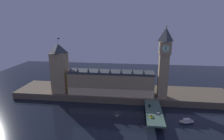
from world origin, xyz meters
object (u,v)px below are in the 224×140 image
object	(u,v)px
pedestrian_near_rail	(147,115)
street_lamp_near	(147,114)
victoria_tower	(60,68)
car_southbound_lead	(158,112)
boat_downstream	(187,121)
street_lamp_far	(145,99)
car_northbound_trail	(151,116)
clock_tower	(164,61)
car_northbound_lead	(150,106)

from	to	relation	value
pedestrian_near_rail	street_lamp_near	xyz separation A→B (m)	(-0.40, -6.07, 3.63)
victoria_tower	street_lamp_near	distance (m)	100.97
car_southbound_lead	boat_downstream	xyz separation A→B (m)	(22.22, -1.94, -5.76)
street_lamp_near	street_lamp_far	size ratio (longest dim) A/B	1.11
street_lamp_near	boat_downstream	xyz separation A→B (m)	(31.33, 10.25, -9.50)
car_northbound_trail	pedestrian_near_rail	world-z (taller)	pedestrian_near_rail
clock_tower	boat_downstream	size ratio (longest dim) A/B	5.48
clock_tower	car_northbound_lead	size ratio (longest dim) A/B	16.57
car_northbound_trail	street_lamp_near	size ratio (longest dim) A/B	0.55
clock_tower	street_lamp_near	xyz separation A→B (m)	(-16.23, -45.52, -31.32)
victoria_tower	car_northbound_lead	xyz separation A→B (m)	(89.44, -25.06, -24.44)
street_lamp_near	pedestrian_near_rail	bearing A→B (deg)	86.23
victoria_tower	street_lamp_near	size ratio (longest dim) A/B	7.76
victoria_tower	car_southbound_lead	bearing A→B (deg)	-20.85
victoria_tower	boat_downstream	bearing A→B (deg)	-18.03
car_northbound_lead	street_lamp_near	world-z (taller)	street_lamp_near
car_southbound_lead	street_lamp_near	distance (m)	15.68
clock_tower	car_southbound_lead	bearing A→B (deg)	-102.06
street_lamp_far	victoria_tower	bearing A→B (deg)	167.54
car_northbound_lead	pedestrian_near_rail	xyz separation A→B (m)	(-2.90, -17.35, 0.18)
car_northbound_lead	clock_tower	bearing A→B (deg)	59.67
clock_tower	car_northbound_trail	world-z (taller)	clock_tower
clock_tower	pedestrian_near_rail	world-z (taller)	clock_tower
victoria_tower	car_northbound_trail	distance (m)	102.77
pedestrian_near_rail	boat_downstream	size ratio (longest dim) A/B	0.13
car_northbound_lead	boat_downstream	distance (m)	31.48
car_northbound_lead	boat_downstream	world-z (taller)	car_northbound_lead
car_northbound_lead	street_lamp_near	size ratio (longest dim) A/B	0.57
car_northbound_trail	pedestrian_near_rail	size ratio (longest dim) A/B	2.47
car_southbound_lead	victoria_tower	bearing A→B (deg)	159.15
pedestrian_near_rail	car_northbound_lead	bearing A→B (deg)	80.50
street_lamp_far	boat_downstream	distance (m)	37.84
street_lamp_near	boat_downstream	distance (m)	34.31
car_southbound_lead	pedestrian_near_rail	xyz separation A→B (m)	(-8.71, -6.13, 0.11)
clock_tower	victoria_tower	bearing A→B (deg)	178.34
pedestrian_near_rail	clock_tower	bearing A→B (deg)	68.13
victoria_tower	pedestrian_near_rail	bearing A→B (deg)	-26.11
street_lamp_near	street_lamp_far	distance (m)	29.44
street_lamp_near	boat_downstream	world-z (taller)	street_lamp_near
victoria_tower	car_northbound_lead	distance (m)	96.05
clock_tower	car_southbound_lead	size ratio (longest dim) A/B	17.47
car_northbound_lead	street_lamp_near	xyz separation A→B (m)	(-3.30, -23.42, 3.81)
pedestrian_near_rail	victoria_tower	bearing A→B (deg)	153.89
victoria_tower	car_southbound_lead	distance (m)	104.80
car_northbound_lead	car_northbound_trail	world-z (taller)	car_northbound_trail
street_lamp_near	car_northbound_trail	bearing A→B (deg)	51.41
car_southbound_lead	street_lamp_far	xyz separation A→B (m)	(-9.11, 17.24, 3.31)
car_northbound_lead	pedestrian_near_rail	bearing A→B (deg)	-99.50
car_northbound_trail	car_southbound_lead	xyz separation A→B (m)	(5.81, 8.06, 0.05)
car_southbound_lead	pedestrian_near_rail	distance (m)	10.65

